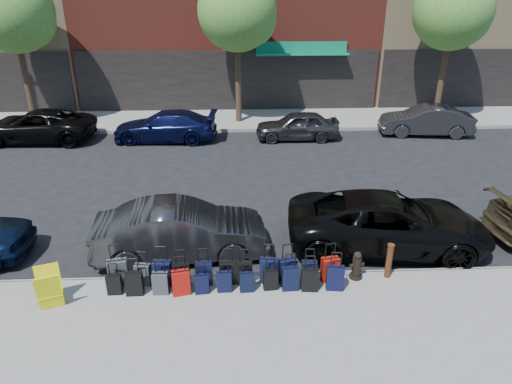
{
  "coord_description": "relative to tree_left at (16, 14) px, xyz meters",
  "views": [
    {
      "loc": [
        0.3,
        -13.86,
        6.64
      ],
      "look_at": [
        0.88,
        -1.5,
        1.02
      ],
      "focal_mm": 32.0,
      "sensor_mm": 36.0,
      "label": 1
    }
  ],
  "objects": [
    {
      "name": "car_far_1",
      "position": [
        6.92,
        -2.72,
        -4.72
      ],
      "size": [
        4.87,
        2.22,
        1.38
      ],
      "primitive_type": "imported",
      "rotation": [
        0.0,
        0.0,
        -1.63
      ],
      "color": "#0C1036",
      "rests_on": "ground"
    },
    {
      "name": "tree_center",
      "position": [
        10.5,
        0.0,
        0.0
      ],
      "size": [
        3.8,
        3.8,
        7.27
      ],
      "color": "black",
      "rests_on": "sidewalk_far"
    },
    {
      "name": "car_near_2",
      "position": [
        14.27,
        -12.6,
        -4.66
      ],
      "size": [
        5.66,
        3.04,
        1.51
      ],
      "primitive_type": "imported",
      "rotation": [
        0.0,
        0.0,
        1.47
      ],
      "color": "black",
      "rests_on": "ground"
    },
    {
      "name": "car_near_1",
      "position": [
        8.68,
        -12.79,
        -4.66
      ],
      "size": [
        4.65,
        1.96,
        1.49
      ],
      "primitive_type": "imported",
      "rotation": [
        0.0,
        0.0,
        1.65
      ],
      "color": "#303133",
      "rests_on": "ground"
    },
    {
      "name": "suitcase_front_6",
      "position": [
        10.31,
        -14.3,
        -4.98
      ],
      "size": [
        0.37,
        0.21,
        0.89
      ],
      "rotation": [
        0.0,
        0.0,
        -0.02
      ],
      "color": "black",
      "rests_on": "sidewalk_near"
    },
    {
      "name": "suitcase_back_2",
      "position": [
        8.37,
        -14.63,
        -4.99
      ],
      "size": [
        0.36,
        0.21,
        0.86
      ],
      "rotation": [
        0.0,
        0.0,
        -0.02
      ],
      "color": "#37383C",
      "rests_on": "sidewalk_near"
    },
    {
      "name": "suitcase_back_3",
      "position": [
        8.85,
        -14.67,
        -4.96
      ],
      "size": [
        0.44,
        0.31,
        0.96
      ],
      "rotation": [
        0.0,
        0.0,
        0.2
      ],
      "color": "#A5100A",
      "rests_on": "sidewalk_near"
    },
    {
      "name": "suitcase_back_1",
      "position": [
        7.78,
        -14.63,
        -4.97
      ],
      "size": [
        0.39,
        0.23,
        0.92
      ],
      "rotation": [
        0.0,
        0.0,
        0.02
      ],
      "color": "black",
      "rests_on": "sidewalk_near"
    },
    {
      "name": "suitcase_back_10",
      "position": [
        12.41,
        -14.65,
        -4.96
      ],
      "size": [
        0.43,
        0.29,
        0.96
      ],
      "rotation": [
        0.0,
        0.0,
        -0.14
      ],
      "color": "black",
      "rests_on": "sidewalk_near"
    },
    {
      "name": "suitcase_back_8",
      "position": [
        11.37,
        -14.61,
        -4.97
      ],
      "size": [
        0.4,
        0.24,
        0.92
      ],
      "rotation": [
        0.0,
        0.0,
        0.06
      ],
      "color": "black",
      "rests_on": "sidewalk_near"
    },
    {
      "name": "suitcase_front_9",
      "position": [
        11.85,
        -14.34,
        -4.99
      ],
      "size": [
        0.38,
        0.23,
        0.88
      ],
      "rotation": [
        0.0,
        0.0,
        -0.08
      ],
      "color": "black",
      "rests_on": "sidewalk_near"
    },
    {
      "name": "suitcase_back_9",
      "position": [
        11.81,
        -14.67,
        -4.98
      ],
      "size": [
        0.39,
        0.25,
        0.89
      ],
      "rotation": [
        0.0,
        0.0,
        -0.09
      ],
      "color": "black",
      "rests_on": "sidewalk_near"
    },
    {
      "name": "suitcase_back_7",
      "position": [
        10.91,
        -14.58,
        -5.01
      ],
      "size": [
        0.35,
        0.22,
        0.79
      ],
      "rotation": [
        0.0,
        0.0,
        0.1
      ],
      "color": "black",
      "rests_on": "sidewalk_near"
    },
    {
      "name": "suitcase_front_1",
      "position": [
        7.91,
        -14.26,
        -4.99
      ],
      "size": [
        0.39,
        0.26,
        0.87
      ],
      "rotation": [
        0.0,
        0.0,
        -0.17
      ],
      "color": "#3C3D42",
      "rests_on": "sidewalk_near"
    },
    {
      "name": "bollard",
      "position": [
        13.79,
        -14.23,
        -4.8
      ],
      "size": [
        0.17,
        0.17,
        0.9
      ],
      "color": "#38190C",
      "rests_on": "sidewalk_near"
    },
    {
      "name": "suitcase_back_5",
      "position": [
        9.83,
        -14.61,
        -5.01
      ],
      "size": [
        0.34,
        0.2,
        0.8
      ],
      "rotation": [
        0.0,
        0.0,
        0.03
      ],
      "color": "black",
      "rests_on": "sidewalk_near"
    },
    {
      "name": "car_far_0",
      "position": [
        0.99,
        -2.53,
        -4.69
      ],
      "size": [
        5.27,
        2.56,
        1.44
      ],
      "primitive_type": "imported",
      "rotation": [
        0.0,
        0.0,
        -1.6
      ],
      "color": "black",
      "rests_on": "ground"
    },
    {
      "name": "suitcase_front_0",
      "position": [
        7.34,
        -14.26,
        -4.92
      ],
      "size": [
        0.48,
        0.32,
        1.08
      ],
      "rotation": [
        0.0,
        0.0,
        0.19
      ],
      "color": "#36363A",
      "rests_on": "sidewalk_near"
    },
    {
      "name": "car_far_3",
      "position": [
        19.33,
        -2.4,
        -4.7
      ],
      "size": [
        4.45,
        2.01,
        1.42
      ],
      "primitive_type": "imported",
      "rotation": [
        0.0,
        0.0,
        -1.69
      ],
      "color": "#333335",
      "rests_on": "ground"
    },
    {
      "name": "tree_left",
      "position": [
        0.0,
        0.0,
        0.0
      ],
      "size": [
        3.8,
        3.8,
        7.27
      ],
      "color": "black",
      "rests_on": "sidewalk_far"
    },
    {
      "name": "sidewalk_far",
      "position": [
        9.86,
        0.5,
        -5.34
      ],
      "size": [
        60.0,
        4.0,
        0.15
      ],
      "primitive_type": "cube",
      "color": "gray",
      "rests_on": "ground"
    },
    {
      "name": "sidewalk_near",
      "position": [
        9.86,
        -16.0,
        -5.34
      ],
      "size": [
        60.0,
        4.0,
        0.15
      ],
      "primitive_type": "cube",
      "color": "gray",
      "rests_on": "ground"
    },
    {
      "name": "suitcase_back_6",
      "position": [
        10.35,
        -14.63,
        -5.02
      ],
      "size": [
        0.33,
        0.2,
        0.77
      ],
      "rotation": [
        0.0,
        0.0,
        0.05
      ],
      "color": "black",
      "rests_on": "sidewalk_near"
    },
    {
      "name": "tree_right",
      "position": [
        21.0,
        0.0,
        0.0
      ],
      "size": [
        3.8,
        3.8,
        7.27
      ],
      "color": "black",
      "rests_on": "sidewalk_far"
    },
    {
      "name": "suitcase_front_5",
      "position": [
        9.92,
        -14.3,
        -4.98
      ],
      "size": [
        0.39,
        0.23,
        0.91
      ],
      "rotation": [
        0.0,
        0.0,
        0.06
      ],
      "color": "black",
      "rests_on": "sidewalk_near"
    },
    {
      "name": "curb_near",
      "position": [
        9.86,
        -13.98,
        -5.34
      ],
      "size": [
        60.0,
        0.08,
        0.15
      ],
      "primitive_type": "cube",
      "color": "gray",
      "rests_on": "ground"
    },
    {
      "name": "suitcase_front_8",
      "position": [
        11.34,
        -14.3,
        -4.95
      ],
      "size": [
        0.45,
        0.3,
        0.99
      ],
      "rotation": [
        0.0,
        0.0,
        0.21
      ],
      "color": "black",
      "rests_on": "sidewalk_near"
    },
    {
      "name": "suitcase_front_2",
      "position": [
        8.37,
        -14.29,
        -4.95
      ],
      "size": [
        0.43,
        0.26,
        1.01
      ],
      "rotation": [
        0.0,
        0.0,
        -0.08
      ],
      "color": "black",
      "rests_on": "sidewalk_near"
    },
    {
      "name": "car_far_2",
      "position": [
        13.06,
        -2.8,
        -4.75
      ],
      "size": [
        3.87,
        1.58,
        1.32
      ],
      "primitive_type": "imported",
      "rotation": [
        0.0,
        0.0,
        -1.58
      ],
      "color": "#343436",
      "rests_on": "ground"
    },
    {
      "name": "suitcase_back_4",
      "position": [
        9.32,
        -14.66,
        -5.02
      ],
      "size": [
        0.34,
        0.22,
        0.76
      ],
      "rotation": [
        0.0,
        0.0,
        0.11
      ],
      "color": "black",
      "rests_on": "sidewalk_near"
    },
    {
      "name": "curb_far",
      "position": [
        9.86,
        -1.52,
        -5.34
      ],
      "size": [
        60.0,
        0.08,
        0.15
      ],
      "primitive_type": "cube",
      "color": "gray",
      "rests_on": "ground"
    },
    {
      "name": "display_rack",
      "position": [
        6.03,
        -14.98,
        -4.81
      ],
      "size": [
        0.67,
        0.71,
        0.92
      ],
      "rotation": [
        0.0,
        0.0,
        0.34
      ],
      "color": "yellow",
      "rests_on": "sidewalk_near"
    },
    {
      "name": "suitcase_front_4",
      "position": [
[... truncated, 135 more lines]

